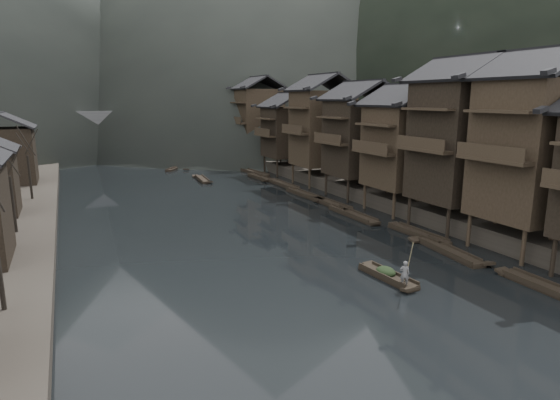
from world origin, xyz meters
TOP-DOWN VIEW (x-y plane):
  - water at (0.00, 0.00)m, footprint 300.00×300.00m
  - right_bank at (35.00, 40.00)m, footprint 40.00×200.00m
  - stilt_houses at (17.28, 19.32)m, footprint 9.00×67.60m
  - bare_trees at (-17.00, 10.09)m, footprint 3.61×42.86m
  - moored_sampans at (11.85, 24.90)m, footprint 2.77×69.35m
  - midriver_boats at (1.36, 54.20)m, footprint 15.85×37.57m
  - stone_bridge at (-0.00, 72.00)m, footprint 40.00×6.00m
  - hero_sampan at (4.28, -1.57)m, footprint 1.43×5.10m
  - cargo_heap at (4.30, -1.34)m, footprint 1.11×1.46m
  - boatman at (4.14, -3.33)m, footprint 0.70×0.62m
  - bamboo_pole at (4.34, -3.33)m, footprint 1.08×1.93m

SIDE VIEW (x-z plane):
  - water at x=0.00m, z-range 0.00..0.00m
  - midriver_boats at x=1.36m, z-range -0.02..0.43m
  - moored_sampans at x=11.85m, z-range -0.03..0.44m
  - hero_sampan at x=4.28m, z-range -0.01..0.42m
  - cargo_heap at x=4.30m, z-range 0.44..1.10m
  - right_bank at x=35.00m, z-range 0.00..1.80m
  - boatman at x=4.14m, z-range 0.44..2.05m
  - bamboo_pole at x=4.34m, z-range 2.05..5.95m
  - stone_bridge at x=0.00m, z-range 0.61..9.61m
  - bare_trees at x=-17.00m, z-range 2.53..9.76m
  - stilt_houses at x=17.28m, z-range 1.14..16.39m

